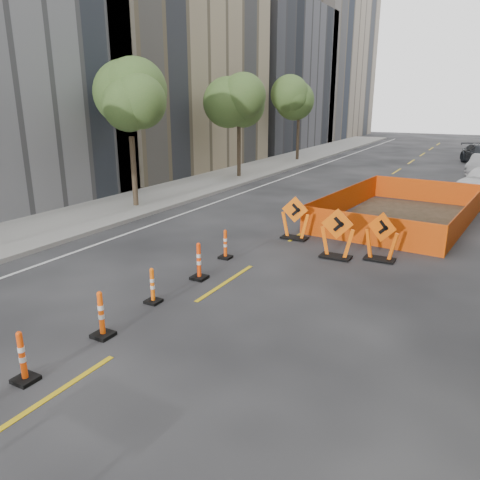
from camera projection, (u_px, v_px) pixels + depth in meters
The scene contains 16 objects.
ground_plane at pixel (129, 346), 9.68m from camera, with size 140.00×140.00×0.00m, color black.
sidewalk_left at pixel (153, 198), 23.87m from camera, with size 4.00×90.00×0.15m, color gray.
bld_left_d at pixel (256, 78), 48.39m from camera, with size 12.00×16.00×14.00m, color #4C4C51.
bld_left_e at pixel (312, 59), 61.30m from camera, with size 12.00×20.00×20.00m, color gray.
tree_l_b at pixel (130, 108), 20.63m from camera, with size 2.80×2.80×5.95m.
tree_l_c at pixel (239, 106), 29.03m from camera, with size 2.80×2.80×5.95m.
tree_l_d at pixel (299, 104), 37.43m from camera, with size 2.80×2.80×5.95m.
channelizer_2 at pixel (22, 357), 8.32m from camera, with size 0.40×0.40×1.00m, color #EE440A, non-canonical shape.
channelizer_3 at pixel (101, 314), 9.91m from camera, with size 0.41×0.41×1.05m, color #FB520A, non-canonical shape.
channelizer_4 at pixel (152, 286), 11.61m from camera, with size 0.36×0.36×0.92m, color #FE630A, non-canonical shape.
channelizer_5 at pixel (199, 261), 13.14m from camera, with size 0.42×0.42×1.08m, color #FA400A, non-canonical shape.
channelizer_6 at pixel (225, 244), 14.88m from camera, with size 0.38×0.38×0.96m, color #EF4A0A, non-canonical shape.
chevron_sign_left at pixel (295, 218), 16.87m from camera, with size 1.06×0.63×1.59m, color #FF690A, non-canonical shape.
chevron_sign_center at pixel (337, 233), 14.81m from camera, with size 1.09×0.66×1.64m, color #FF640A, non-canonical shape.
chevron_sign_right at pixel (382, 237), 14.59m from camera, with size 1.05×0.63×1.57m, color #EE580A, non-canonical shape.
safety_fence at pixel (402, 207), 19.71m from camera, with size 5.11×8.71×1.09m, color #D7410B, non-canonical shape.
Camera 1 is at (6.17, -6.46, 4.90)m, focal length 35.00 mm.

